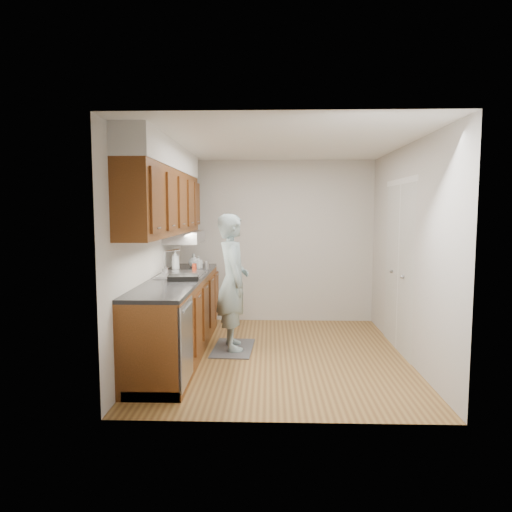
{
  "coord_description": "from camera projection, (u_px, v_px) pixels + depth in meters",
  "views": [
    {
      "loc": [
        -0.11,
        -5.34,
        1.73
      ],
      "look_at": [
        -0.27,
        0.25,
        1.17
      ],
      "focal_mm": 32.0,
      "sensor_mm": 36.0,
      "label": 1
    }
  ],
  "objects": [
    {
      "name": "floor",
      "position": [
        278.0,
        355.0,
        5.48
      ],
      "size": [
        3.5,
        3.5,
        0.0
      ],
      "primitive_type": "plane",
      "color": "olive",
      "rests_on": "ground"
    },
    {
      "name": "ceiling",
      "position": [
        279.0,
        143.0,
        5.23
      ],
      "size": [
        3.5,
        3.5,
        0.0
      ],
      "primitive_type": "plane",
      "rotation": [
        3.14,
        0.0,
        0.0
      ],
      "color": "white",
      "rests_on": "wall_left"
    },
    {
      "name": "wall_left",
      "position": [
        152.0,
        251.0,
        5.4
      ],
      "size": [
        0.02,
        3.5,
        2.5
      ],
      "primitive_type": "cube",
      "color": "beige",
      "rests_on": "floor"
    },
    {
      "name": "wall_right",
      "position": [
        407.0,
        252.0,
        5.31
      ],
      "size": [
        0.02,
        3.5,
        2.5
      ],
      "primitive_type": "cube",
      "color": "beige",
      "rests_on": "floor"
    },
    {
      "name": "wall_back",
      "position": [
        276.0,
        242.0,
        7.09
      ],
      "size": [
        3.0,
        0.02,
        2.5
      ],
      "primitive_type": "cube",
      "color": "beige",
      "rests_on": "floor"
    },
    {
      "name": "counter",
      "position": [
        178.0,
        315.0,
        5.46
      ],
      "size": [
        0.64,
        2.8,
        1.3
      ],
      "color": "brown",
      "rests_on": "floor"
    },
    {
      "name": "upper_cabinets",
      "position": [
        166.0,
        192.0,
        5.37
      ],
      "size": [
        0.47,
        2.8,
        1.21
      ],
      "color": "brown",
      "rests_on": "wall_left"
    },
    {
      "name": "closet_door",
      "position": [
        398.0,
        268.0,
        5.63
      ],
      "size": [
        0.02,
        1.22,
        2.05
      ],
      "primitive_type": "cube",
      "color": "silver",
      "rests_on": "wall_right"
    },
    {
      "name": "floor_mat",
      "position": [
        233.0,
        348.0,
        5.73
      ],
      "size": [
        0.53,
        0.85,
        0.02
      ],
      "primitive_type": "cube",
      "rotation": [
        0.0,
        0.0,
        -0.05
      ],
      "color": "#565658",
      "rests_on": "floor"
    },
    {
      "name": "person",
      "position": [
        233.0,
        273.0,
        5.63
      ],
      "size": [
        0.58,
        0.75,
        1.9
      ],
      "primitive_type": "imported",
      "rotation": [
        0.0,
        0.0,
        1.79
      ],
      "color": "#8DA7AB",
      "rests_on": "floor_mat"
    },
    {
      "name": "soap_bottle_a",
      "position": [
        175.0,
        260.0,
        6.05
      ],
      "size": [
        0.12,
        0.12,
        0.27
      ],
      "primitive_type": "imported",
      "rotation": [
        0.0,
        0.0,
        -0.1
      ],
      "color": "silver",
      "rests_on": "counter"
    },
    {
      "name": "soap_bottle_b",
      "position": [
        199.0,
        262.0,
        6.25
      ],
      "size": [
        0.1,
        0.1,
        0.17
      ],
      "primitive_type": "imported",
      "rotation": [
        0.0,
        0.0,
        -0.35
      ],
      "color": "silver",
      "rests_on": "counter"
    },
    {
      "name": "soap_bottle_c",
      "position": [
        194.0,
        260.0,
        6.42
      ],
      "size": [
        0.2,
        0.2,
        0.19
      ],
      "primitive_type": "imported",
      "rotation": [
        0.0,
        0.0,
        0.58
      ],
      "color": "silver",
      "rests_on": "counter"
    },
    {
      "name": "soda_can",
      "position": [
        194.0,
        268.0,
        5.89
      ],
      "size": [
        0.08,
        0.08,
        0.11
      ],
      "primitive_type": "cylinder",
      "rotation": [
        0.0,
        0.0,
        -0.33
      ],
      "color": "#C73F22",
      "rests_on": "counter"
    },
    {
      "name": "steel_can",
      "position": [
        207.0,
        265.0,
        6.12
      ],
      "size": [
        0.08,
        0.08,
        0.11
      ],
      "primitive_type": "cylinder",
      "rotation": [
        0.0,
        0.0,
        0.25
      ],
      "color": "#A5A5AA",
      "rests_on": "counter"
    },
    {
      "name": "dish_rack",
      "position": [
        183.0,
        277.0,
        5.22
      ],
      "size": [
        0.38,
        0.33,
        0.05
      ],
      "primitive_type": "cube",
      "rotation": [
        0.0,
        0.0,
        0.14
      ],
      "color": "black",
      "rests_on": "counter"
    }
  ]
}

